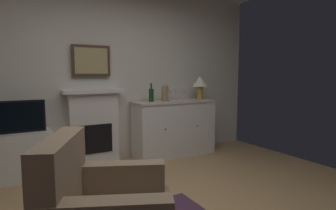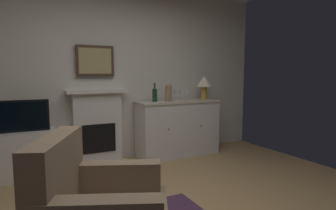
% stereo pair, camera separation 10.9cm
% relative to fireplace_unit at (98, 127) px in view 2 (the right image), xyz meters
% --- Properties ---
extents(wall_rear, '(5.22, 0.06, 2.68)m').
position_rel_fireplace_unit_xyz_m(wall_rear, '(0.28, 0.13, 0.79)').
color(wall_rear, silver).
rests_on(wall_rear, ground_plane).
extents(fireplace_unit, '(0.87, 0.30, 1.10)m').
position_rel_fireplace_unit_xyz_m(fireplace_unit, '(0.00, 0.00, 0.00)').
color(fireplace_unit, white).
rests_on(fireplace_unit, ground_plane).
extents(framed_picture, '(0.55, 0.04, 0.45)m').
position_rel_fireplace_unit_xyz_m(framed_picture, '(-0.00, 0.05, 0.97)').
color(framed_picture, '#473323').
extents(sideboard_cabinet, '(1.36, 0.49, 0.90)m').
position_rel_fireplace_unit_xyz_m(sideboard_cabinet, '(1.27, -0.18, -0.10)').
color(sideboard_cabinet, white).
rests_on(sideboard_cabinet, ground_plane).
extents(table_lamp, '(0.26, 0.26, 0.40)m').
position_rel_fireplace_unit_xyz_m(table_lamp, '(1.77, -0.18, 0.63)').
color(table_lamp, '#B79338').
rests_on(table_lamp, sideboard_cabinet).
extents(wine_bottle, '(0.08, 0.08, 0.29)m').
position_rel_fireplace_unit_xyz_m(wine_bottle, '(0.87, -0.15, 0.46)').
color(wine_bottle, '#193F1E').
rests_on(wine_bottle, sideboard_cabinet).
extents(wine_glass_left, '(0.07, 0.07, 0.16)m').
position_rel_fireplace_unit_xyz_m(wine_glass_left, '(1.20, -0.18, 0.47)').
color(wine_glass_left, silver).
rests_on(wine_glass_left, sideboard_cabinet).
extents(wine_glass_center, '(0.07, 0.07, 0.16)m').
position_rel_fireplace_unit_xyz_m(wine_glass_center, '(1.31, -0.16, 0.47)').
color(wine_glass_center, silver).
rests_on(wine_glass_center, sideboard_cabinet).
extents(wine_glass_right, '(0.07, 0.07, 0.16)m').
position_rel_fireplace_unit_xyz_m(wine_glass_right, '(1.42, -0.19, 0.47)').
color(wine_glass_right, silver).
rests_on(wine_glass_right, sideboard_cabinet).
extents(vase_decorative, '(0.11, 0.11, 0.28)m').
position_rel_fireplace_unit_xyz_m(vase_decorative, '(1.07, -0.23, 0.49)').
color(vase_decorative, '#9E7F5B').
rests_on(vase_decorative, sideboard_cabinet).
extents(tv_cabinet, '(0.75, 0.42, 0.60)m').
position_rel_fireplace_unit_xyz_m(tv_cabinet, '(-0.97, -0.16, -0.25)').
color(tv_cabinet, white).
rests_on(tv_cabinet, ground_plane).
extents(tv_set, '(0.62, 0.07, 0.40)m').
position_rel_fireplace_unit_xyz_m(tv_set, '(-0.97, -0.19, 0.25)').
color(tv_set, black).
rests_on(tv_set, tv_cabinet).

